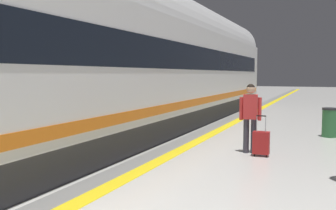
# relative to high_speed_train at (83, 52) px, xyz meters

# --- Properties ---
(safety_line_strip) EXTENTS (0.36, 80.00, 0.01)m
(safety_line_strip) POSITION_rel_high_speed_train_xyz_m (2.13, 3.18, -2.50)
(safety_line_strip) COLOR yellow
(safety_line_strip) RESTS_ON ground
(tactile_edge_band) EXTENTS (0.64, 80.00, 0.01)m
(tactile_edge_band) POSITION_rel_high_speed_train_xyz_m (1.79, 3.18, -2.50)
(tactile_edge_band) COLOR slate
(tactile_edge_band) RESTS_ON ground
(high_speed_train) EXTENTS (2.94, 33.80, 4.97)m
(high_speed_train) POSITION_rel_high_speed_train_xyz_m (0.00, 0.00, 0.00)
(high_speed_train) COLOR #38383D
(high_speed_train) RESTS_ON ground
(passenger_near) EXTENTS (0.53, 0.25, 1.71)m
(passenger_near) POSITION_rel_high_speed_train_xyz_m (3.83, 1.53, -1.51)
(passenger_near) COLOR #383842
(passenger_near) RESTS_ON ground
(suitcase_near) EXTENTS (0.38, 0.24, 0.99)m
(suitcase_near) POSITION_rel_high_speed_train_xyz_m (4.15, 1.26, -2.18)
(suitcase_near) COLOR #A51E1E
(suitcase_near) RESTS_ON ground
(waste_bin) EXTENTS (0.46, 0.46, 0.91)m
(waste_bin) POSITION_rel_high_speed_train_xyz_m (5.65, 4.86, -2.05)
(waste_bin) COLOR #2D6638
(waste_bin) RESTS_ON ground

